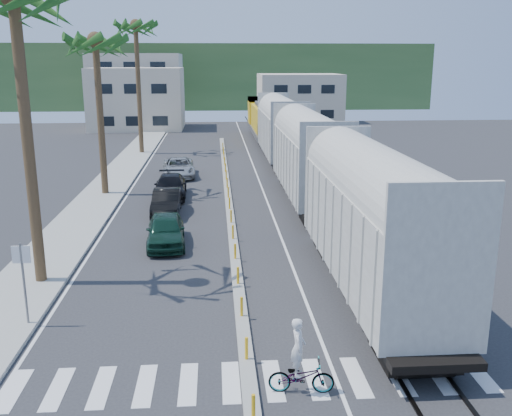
{
  "coord_description": "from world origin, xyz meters",
  "views": [
    {
      "loc": [
        -0.84,
        -16.39,
        8.79
      ],
      "look_at": [
        1.09,
        9.92,
        2.0
      ],
      "focal_mm": 40.0,
      "sensor_mm": 36.0,
      "label": 1
    }
  ],
  "objects_px": {
    "car_lead": "(166,230)",
    "street_sign": "(23,272)",
    "car_second": "(167,202)",
    "cyclist": "(301,369)"
  },
  "relations": [
    {
      "from": "street_sign",
      "to": "car_lead",
      "type": "relative_size",
      "value": 0.65
    },
    {
      "from": "street_sign",
      "to": "car_lead",
      "type": "height_order",
      "value": "street_sign"
    },
    {
      "from": "street_sign",
      "to": "cyclist",
      "type": "bearing_deg",
      "value": -28.14
    },
    {
      "from": "car_lead",
      "to": "car_second",
      "type": "height_order",
      "value": "car_lead"
    },
    {
      "from": "car_lead",
      "to": "street_sign",
      "type": "bearing_deg",
      "value": -118.58
    },
    {
      "from": "street_sign",
      "to": "car_lead",
      "type": "xyz_separation_m",
      "value": [
        3.99,
        8.66,
        -1.2
      ]
    },
    {
      "from": "car_second",
      "to": "cyclist",
      "type": "height_order",
      "value": "cyclist"
    },
    {
      "from": "street_sign",
      "to": "car_lead",
      "type": "distance_m",
      "value": 9.61
    },
    {
      "from": "car_lead",
      "to": "car_second",
      "type": "bearing_deg",
      "value": 90.29
    },
    {
      "from": "street_sign",
      "to": "car_lead",
      "type": "bearing_deg",
      "value": 65.25
    }
  ]
}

